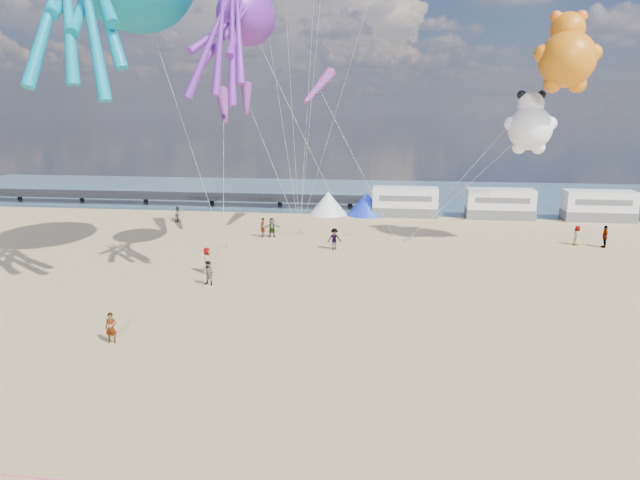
% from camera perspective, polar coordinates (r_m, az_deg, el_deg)
% --- Properties ---
extents(ground, '(120.00, 120.00, 0.00)m').
position_cam_1_polar(ground, '(22.28, -6.43, -16.25)').
color(ground, tan).
rests_on(ground, ground).
extents(water, '(120.00, 120.00, 0.00)m').
position_cam_1_polar(water, '(74.78, 3.69, 4.62)').
color(water, '#3B5D72').
rests_on(water, ground).
extents(pier, '(60.00, 3.00, 0.50)m').
position_cam_1_polar(pier, '(71.61, -19.98, 4.29)').
color(pier, black).
rests_on(pier, ground).
extents(motorhome_0, '(6.60, 2.50, 3.00)m').
position_cam_1_polar(motorhome_0, '(59.58, 8.50, 3.80)').
color(motorhome_0, silver).
rests_on(motorhome_0, ground).
extents(motorhome_1, '(6.60, 2.50, 3.00)m').
position_cam_1_polar(motorhome_1, '(60.51, 17.54, 3.48)').
color(motorhome_1, silver).
rests_on(motorhome_1, ground).
extents(motorhome_2, '(6.60, 2.50, 3.00)m').
position_cam_1_polar(motorhome_2, '(62.87, 26.10, 3.09)').
color(motorhome_2, silver).
rests_on(motorhome_2, ground).
extents(tent_white, '(4.00, 4.00, 2.40)m').
position_cam_1_polar(tent_white, '(60.02, 0.82, 3.72)').
color(tent_white, white).
rests_on(tent_white, ground).
extents(tent_blue, '(4.00, 4.00, 2.40)m').
position_cam_1_polar(tent_blue, '(59.69, 4.64, 3.63)').
color(tent_blue, '#1933CC').
rests_on(tent_blue, ground).
extents(standing_person, '(0.59, 0.42, 1.50)m').
position_cam_1_polar(standing_person, '(28.98, -20.17, -8.26)').
color(standing_person, tan).
rests_on(standing_person, ground).
extents(beachgoer_0, '(0.69, 0.68, 1.61)m').
position_cam_1_polar(beachgoer_0, '(50.84, 24.32, 0.41)').
color(beachgoer_0, '#7F6659').
rests_on(beachgoer_0, ground).
extents(beachgoer_1, '(0.88, 0.70, 1.58)m').
position_cam_1_polar(beachgoer_1, '(36.46, -11.07, -3.29)').
color(beachgoer_1, '#7F6659').
rests_on(beachgoer_1, ground).
extents(beachgoer_2, '(0.99, 0.87, 1.71)m').
position_cam_1_polar(beachgoer_2, '(44.87, 1.45, 0.10)').
color(beachgoer_2, '#7F6659').
rests_on(beachgoer_2, ground).
extents(beachgoer_3, '(0.73, 1.20, 1.80)m').
position_cam_1_polar(beachgoer_3, '(50.93, 26.60, 0.31)').
color(beachgoer_3, '#7F6659').
rests_on(beachgoer_3, ground).
extents(beachgoer_4, '(1.06, 0.68, 1.68)m').
position_cam_1_polar(beachgoer_4, '(49.45, -4.83, 1.25)').
color(beachgoer_4, '#7F6659').
rests_on(beachgoer_4, ground).
extents(beachgoer_5, '(0.96, 1.66, 1.70)m').
position_cam_1_polar(beachgoer_5, '(49.51, -5.78, 1.26)').
color(beachgoer_5, '#7F6659').
rests_on(beachgoer_5, ground).
extents(beachgoer_6, '(0.45, 0.66, 1.77)m').
position_cam_1_polar(beachgoer_6, '(39.19, -11.22, -2.01)').
color(beachgoer_6, '#7F6659').
rests_on(beachgoer_6, ground).
extents(beachgoer_7, '(0.62, 0.82, 1.51)m').
position_cam_1_polar(beachgoer_7, '(57.59, -14.01, 2.49)').
color(beachgoer_7, '#7F6659').
rests_on(beachgoer_7, ground).
extents(sandbag_a, '(0.50, 0.35, 0.22)m').
position_cam_1_polar(sandbag_a, '(46.22, -9.63, -0.65)').
color(sandbag_a, gray).
rests_on(sandbag_a, ground).
extents(sandbag_b, '(0.50, 0.35, 0.22)m').
position_cam_1_polar(sandbag_b, '(49.88, 3.01, 0.52)').
color(sandbag_b, gray).
rests_on(sandbag_b, ground).
extents(sandbag_c, '(0.50, 0.35, 0.22)m').
position_cam_1_polar(sandbag_c, '(48.35, 8.79, -0.02)').
color(sandbag_c, gray).
rests_on(sandbag_c, ground).
extents(sandbag_d, '(0.50, 0.35, 0.22)m').
position_cam_1_polar(sandbag_d, '(49.80, 7.36, 0.41)').
color(sandbag_d, gray).
rests_on(sandbag_d, ground).
extents(sandbag_e, '(0.50, 0.35, 0.22)m').
position_cam_1_polar(sandbag_e, '(50.40, -2.05, 0.66)').
color(sandbag_e, gray).
rests_on(sandbag_e, ground).
extents(kite_octopus_purple, '(6.15, 9.39, 9.91)m').
position_cam_1_polar(kite_octopus_purple, '(39.67, -7.38, 21.30)').
color(kite_octopus_purple, '#651F98').
extents(kite_panda, '(4.75, 4.57, 5.69)m').
position_cam_1_polar(kite_panda, '(47.24, 20.27, 10.44)').
color(kite_panda, white).
extents(kite_teddy_orange, '(5.27, 5.02, 6.69)m').
position_cam_1_polar(kite_teddy_orange, '(45.47, 23.48, 16.23)').
color(kite_teddy_orange, orange).
extents(windsock_left, '(3.11, 6.55, 6.54)m').
position_cam_1_polar(windsock_left, '(47.36, -9.61, 13.09)').
color(windsock_left, red).
extents(windsock_mid, '(2.52, 6.02, 5.96)m').
position_cam_1_polar(windsock_mid, '(49.11, -0.17, 15.08)').
color(windsock_mid, red).
extents(windsock_right, '(1.98, 4.76, 4.68)m').
position_cam_1_polar(windsock_right, '(47.72, -7.36, 13.82)').
color(windsock_right, red).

